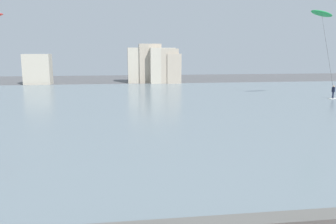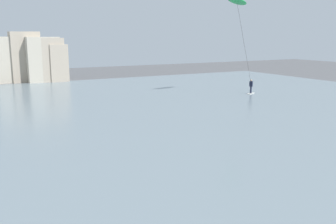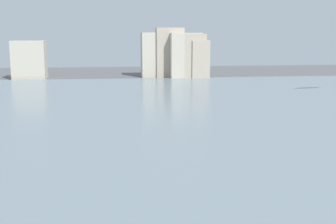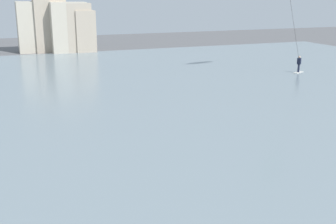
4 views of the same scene
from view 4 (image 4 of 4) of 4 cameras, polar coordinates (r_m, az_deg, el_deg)
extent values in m
cube|color=gray|center=(32.93, -13.80, 1.41)|extent=(84.00, 52.00, 0.10)
cube|color=beige|center=(61.31, -17.21, 10.57)|extent=(4.03, 3.52, 6.56)
cube|color=#B7A893|center=(60.87, -15.17, 11.03)|extent=(4.06, 3.00, 7.26)
cube|color=beige|center=(59.27, -12.87, 10.71)|extent=(4.49, 2.75, 6.52)
cube|color=#B7A893|center=(59.39, -11.65, 10.71)|extent=(3.19, 2.62, 6.38)
cube|color=#B7A893|center=(59.55, -10.88, 10.32)|extent=(2.58, 3.05, 5.46)
cube|color=silver|center=(44.92, 16.68, 5.00)|extent=(1.44, 1.04, 0.06)
cylinder|color=#191E33|center=(44.85, 16.72, 5.52)|extent=(0.20, 0.20, 0.78)
cube|color=#191E33|center=(44.74, 16.79, 6.39)|extent=(0.35, 0.40, 0.60)
sphere|color=tan|center=(44.69, 16.83, 6.91)|extent=(0.20, 0.20, 0.20)
cylinder|color=#333333|center=(43.93, 15.96, 12.17)|extent=(2.02, 0.60, 9.03)
camera|label=1|loc=(4.29, 133.26, -36.72)|focal=36.15mm
camera|label=2|loc=(2.78, -62.87, -17.51)|focal=40.31mm
camera|label=3|loc=(6.11, 179.41, -27.54)|focal=47.48mm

